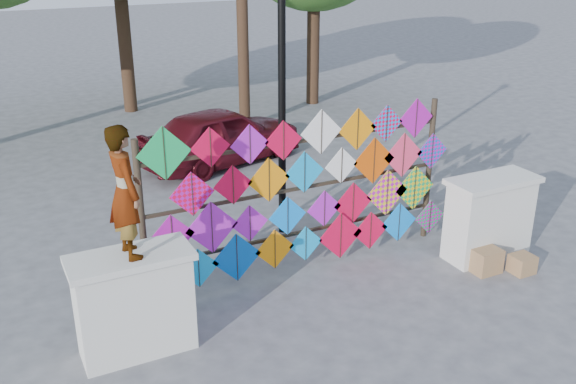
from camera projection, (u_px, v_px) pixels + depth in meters
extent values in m
plane|color=gray|center=(327.00, 290.00, 8.95)|extent=(80.00, 80.00, 0.00)
cube|color=silver|center=(135.00, 307.00, 7.43)|extent=(1.30, 0.55, 1.20)
cube|color=silver|center=(130.00, 258.00, 7.19)|extent=(1.40, 0.65, 0.08)
cube|color=silver|center=(489.00, 220.00, 9.69)|extent=(1.30, 0.55, 1.20)
cube|color=silver|center=(494.00, 181.00, 9.45)|extent=(1.40, 0.65, 0.08)
cylinder|color=#2D2319|center=(142.00, 225.00, 8.22)|extent=(0.09, 0.09, 2.30)
cylinder|color=#2D2319|center=(429.00, 170.00, 10.15)|extent=(0.09, 0.09, 2.30)
cube|color=#2D2319|center=(300.00, 232.00, 9.41)|extent=(4.60, 0.04, 0.04)
cube|color=#2D2319|center=(301.00, 188.00, 9.15)|extent=(4.60, 0.04, 0.04)
cube|color=#2D2319|center=(301.00, 141.00, 8.89)|extent=(4.60, 0.04, 0.04)
cube|color=#15AB54|center=(164.00, 153.00, 7.97)|extent=(0.71, 0.01, 0.71)
cube|color=#2D2319|center=(164.00, 154.00, 7.96)|extent=(0.01, 0.01, 0.70)
cube|color=red|center=(210.00, 147.00, 8.23)|extent=(0.54, 0.01, 0.54)
cube|color=#2D2319|center=(211.00, 148.00, 8.22)|extent=(0.01, 0.01, 0.54)
cube|color=#BD1BCC|center=(250.00, 144.00, 8.47)|extent=(0.55, 0.01, 0.55)
cube|color=#2D2319|center=(250.00, 145.00, 8.46)|extent=(0.01, 0.01, 0.54)
cube|color=red|center=(283.00, 141.00, 8.69)|extent=(0.56, 0.01, 0.56)
cube|color=#2D2319|center=(284.00, 141.00, 8.68)|extent=(0.01, 0.01, 0.55)
cube|color=white|center=(321.00, 132.00, 8.92)|extent=(0.65, 0.01, 0.65)
cube|color=#2D2319|center=(322.00, 132.00, 8.91)|extent=(0.01, 0.01, 0.64)
cube|color=orange|center=(357.00, 129.00, 9.18)|extent=(0.63, 0.01, 0.63)
cube|color=#2D2319|center=(358.00, 130.00, 9.17)|extent=(0.01, 0.01, 0.62)
cube|color=red|center=(387.00, 123.00, 9.38)|extent=(0.56, 0.01, 0.56)
cube|color=#2D2319|center=(387.00, 124.00, 9.37)|extent=(0.01, 0.01, 0.55)
cube|color=#BD11AA|center=(416.00, 118.00, 9.60)|extent=(0.61, 0.01, 0.61)
cube|color=#2D2319|center=(416.00, 118.00, 9.59)|extent=(0.01, 0.01, 0.60)
cube|color=#BD11AA|center=(192.00, 194.00, 8.29)|extent=(0.62, 0.01, 0.62)
cube|color=#2D2319|center=(192.00, 194.00, 8.28)|extent=(0.01, 0.01, 0.61)
cube|color=red|center=(233.00, 185.00, 8.52)|extent=(0.56, 0.01, 0.56)
cube|color=#2D2319|center=(233.00, 185.00, 8.51)|extent=(0.01, 0.01, 0.55)
cube|color=orange|center=(269.00, 180.00, 8.74)|extent=(0.64, 0.01, 0.64)
cube|color=#2D2319|center=(269.00, 180.00, 8.73)|extent=(0.01, 0.01, 0.63)
cube|color=#0E9FEA|center=(304.00, 172.00, 8.97)|extent=(0.61, 0.01, 0.61)
cube|color=#2D2319|center=(305.00, 173.00, 8.96)|extent=(0.01, 0.01, 0.60)
cube|color=white|center=(341.00, 165.00, 9.22)|extent=(0.54, 0.01, 0.54)
cube|color=#2D2319|center=(342.00, 166.00, 9.21)|extent=(0.01, 0.01, 0.53)
cube|color=#E75007|center=(374.00, 161.00, 9.46)|extent=(0.72, 0.01, 0.72)
cube|color=#2D2319|center=(374.00, 161.00, 9.45)|extent=(0.01, 0.01, 0.71)
cube|color=#FE3762|center=(403.00, 155.00, 9.68)|extent=(0.70, 0.01, 0.70)
cube|color=#2D2319|center=(404.00, 155.00, 9.67)|extent=(0.01, 0.01, 0.69)
cube|color=blue|center=(432.00, 151.00, 9.91)|extent=(0.58, 0.01, 0.58)
cube|color=#2D2319|center=(432.00, 151.00, 9.90)|extent=(0.01, 0.01, 0.57)
cube|color=#BD11AA|center=(172.00, 237.00, 8.32)|extent=(0.62, 0.01, 0.62)
cube|color=#2D2319|center=(172.00, 237.00, 8.31)|extent=(0.01, 0.01, 0.61)
cube|color=#BD1BCC|center=(212.00, 227.00, 8.54)|extent=(0.75, 0.01, 0.75)
cube|color=#2D2319|center=(212.00, 228.00, 8.53)|extent=(0.01, 0.01, 0.74)
cube|color=#BD1BCC|center=(250.00, 223.00, 8.79)|extent=(0.54, 0.01, 0.54)
cube|color=#2D2319|center=(250.00, 224.00, 8.78)|extent=(0.01, 0.01, 0.53)
cube|color=#0B84FF|center=(288.00, 216.00, 9.04)|extent=(0.59, 0.01, 0.59)
cube|color=#2D2319|center=(288.00, 216.00, 9.03)|extent=(0.01, 0.01, 0.58)
cube|color=#BD1BCC|center=(324.00, 208.00, 9.29)|extent=(0.56, 0.01, 0.56)
cube|color=#2D2319|center=(325.00, 209.00, 9.28)|extent=(0.01, 0.01, 0.55)
cube|color=red|center=(353.00, 203.00, 9.50)|extent=(0.66, 0.01, 0.66)
cube|color=#2D2319|center=(353.00, 204.00, 9.49)|extent=(0.01, 0.01, 0.65)
cube|color=#BD11AA|center=(387.00, 193.00, 9.73)|extent=(0.75, 0.01, 0.75)
cube|color=#2D2319|center=(387.00, 193.00, 9.72)|extent=(0.01, 0.01, 0.73)
cube|color=#15AB54|center=(414.00, 188.00, 9.95)|extent=(0.73, 0.01, 0.73)
cube|color=#2D2319|center=(415.00, 188.00, 9.94)|extent=(0.01, 0.01, 0.71)
cube|color=#0E9FEA|center=(199.00, 268.00, 8.61)|extent=(0.58, 0.01, 0.58)
cube|color=#2D2319|center=(199.00, 268.00, 8.60)|extent=(0.01, 0.01, 0.57)
cube|color=blue|center=(237.00, 258.00, 8.84)|extent=(0.73, 0.01, 0.73)
cube|color=#2D2319|center=(237.00, 258.00, 8.83)|extent=(0.01, 0.01, 0.72)
cube|color=orange|center=(275.00, 249.00, 9.08)|extent=(0.61, 0.01, 0.61)
cube|color=#2D2319|center=(275.00, 249.00, 9.07)|extent=(0.01, 0.01, 0.60)
cube|color=#0E9FEA|center=(306.00, 244.00, 9.30)|extent=(0.55, 0.01, 0.55)
cube|color=#2D2319|center=(306.00, 244.00, 9.29)|extent=(0.01, 0.01, 0.54)
cube|color=red|center=(340.00, 236.00, 9.54)|extent=(0.75, 0.01, 0.75)
cube|color=#2D2319|center=(341.00, 236.00, 9.54)|extent=(0.01, 0.01, 0.74)
cube|color=red|center=(370.00, 231.00, 9.78)|extent=(0.62, 0.01, 0.62)
cube|color=#2D2319|center=(371.00, 231.00, 9.77)|extent=(0.01, 0.01, 0.61)
cube|color=#0B84FF|center=(399.00, 222.00, 9.99)|extent=(0.65, 0.01, 0.65)
cube|color=#2D2319|center=(399.00, 223.00, 9.98)|extent=(0.01, 0.01, 0.64)
cube|color=#15AB54|center=(430.00, 217.00, 10.25)|extent=(0.57, 0.01, 0.57)
cube|color=#2D2319|center=(430.00, 217.00, 10.24)|extent=(0.01, 0.01, 0.56)
cylinder|color=#3F2B1B|center=(124.00, 36.00, 17.29)|extent=(0.36, 0.36, 4.12)
cylinder|color=#3F2B1B|center=(313.00, 41.00, 18.24)|extent=(0.36, 0.36, 3.58)
cylinder|color=#3F2B1B|center=(242.00, 18.00, 15.47)|extent=(0.28, 0.28, 5.50)
imported|color=#99999E|center=(125.00, 192.00, 6.91)|extent=(0.41, 0.58, 1.51)
imported|color=#540E18|center=(222.00, 135.00, 13.72)|extent=(3.91, 2.39, 1.24)
cylinder|color=black|center=(282.00, 109.00, 9.95)|extent=(0.12, 0.12, 4.20)
cube|color=#A26F4E|center=(485.00, 260.00, 9.39)|extent=(0.41, 0.36, 0.36)
cube|color=#A26F4E|center=(522.00, 264.00, 9.37)|extent=(0.32, 0.30, 0.27)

